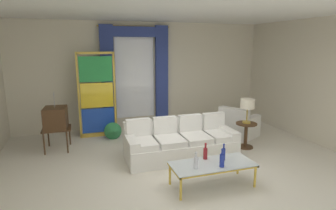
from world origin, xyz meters
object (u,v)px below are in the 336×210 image
object	(u,v)px
bottle_blue_decanter	(205,153)
bottle_ruby_flask	(224,153)
coffee_table	(212,165)
peacock_figurine	(113,132)
table_lamp_brass	(248,105)
bottle_crystal_tall	(196,162)
armchair_white	(238,126)
bottle_amber_squat	(222,159)
stained_glass_divider	(97,97)
vintage_tv	(56,119)
round_side_table	(246,133)
couch_white_long	(180,143)

from	to	relation	value
bottle_blue_decanter	bottle_ruby_flask	bearing A→B (deg)	-25.59
coffee_table	peacock_figurine	size ratio (longest dim) A/B	2.36
bottle_blue_decanter	table_lamp_brass	distance (m)	2.08
coffee_table	bottle_crystal_tall	xyz separation A→B (m)	(-0.35, -0.09, 0.15)
bottle_crystal_tall	armchair_white	size ratio (longest dim) A/B	0.26
bottle_amber_squat	bottle_ruby_flask	size ratio (longest dim) A/B	1.07
stained_glass_divider	peacock_figurine	world-z (taller)	stained_glass_divider
bottle_crystal_tall	vintage_tv	bearing A→B (deg)	129.60
coffee_table	bottle_crystal_tall	bearing A→B (deg)	-164.98
armchair_white	bottle_ruby_flask	bearing A→B (deg)	-127.30
bottle_amber_squat	table_lamp_brass	xyz separation A→B (m)	(1.50, 1.59, 0.49)
round_side_table	bottle_crystal_tall	bearing A→B (deg)	-141.89
bottle_crystal_tall	stained_glass_divider	distance (m)	3.69
bottle_blue_decanter	bottle_ruby_flask	distance (m)	0.31
bottle_crystal_tall	vintage_tv	world-z (taller)	vintage_tv
table_lamp_brass	couch_white_long	bearing A→B (deg)	-179.36
armchair_white	round_side_table	world-z (taller)	armchair_white
bottle_crystal_tall	table_lamp_brass	world-z (taller)	table_lamp_brass
bottle_amber_squat	stained_glass_divider	distance (m)	3.93
vintage_tv	round_side_table	distance (m)	4.37
bottle_ruby_flask	armchair_white	size ratio (longest dim) A/B	0.27
bottle_crystal_tall	bottle_amber_squat	world-z (taller)	bottle_amber_squat
bottle_ruby_flask	stained_glass_divider	size ratio (longest dim) A/B	0.14
stained_glass_divider	vintage_tv	bearing A→B (deg)	-144.51
round_side_table	table_lamp_brass	xyz separation A→B (m)	(-0.00, -0.00, 0.67)
bottle_ruby_flask	round_side_table	bearing A→B (deg)	45.20
vintage_tv	coffee_table	bearing A→B (deg)	-45.34
bottle_ruby_flask	table_lamp_brass	distance (m)	1.96
vintage_tv	bottle_blue_decanter	bearing A→B (deg)	-43.43
bottle_crystal_tall	armchair_white	bearing A→B (deg)	46.02
bottle_blue_decanter	bottle_crystal_tall	bearing A→B (deg)	-135.96
bottle_amber_squat	bottle_ruby_flask	distance (m)	0.29
coffee_table	table_lamp_brass	world-z (taller)	table_lamp_brass
bottle_crystal_tall	bottle_amber_squat	distance (m)	0.44
couch_white_long	bottle_blue_decanter	bearing A→B (deg)	-88.65
bottle_amber_squat	bottle_ruby_flask	bearing A→B (deg)	56.37
bottle_amber_squat	peacock_figurine	world-z (taller)	bottle_amber_squat
vintage_tv	bottle_crystal_tall	bearing A→B (deg)	-50.40
coffee_table	round_side_table	bearing A→B (deg)	41.91
round_side_table	coffee_table	bearing A→B (deg)	-138.09
vintage_tv	stained_glass_divider	distance (m)	1.25
table_lamp_brass	coffee_table	bearing A→B (deg)	-138.09
couch_white_long	table_lamp_brass	bearing A→B (deg)	0.64
bottle_blue_decanter	stained_glass_divider	distance (m)	3.55
couch_white_long	vintage_tv	distance (m)	2.85
couch_white_long	table_lamp_brass	xyz separation A→B (m)	(1.65, 0.02, 0.72)
coffee_table	peacock_figurine	world-z (taller)	peacock_figurine
bottle_amber_squat	stained_glass_divider	bearing A→B (deg)	115.99
stained_glass_divider	table_lamp_brass	xyz separation A→B (m)	(3.20, -1.91, -0.03)
bottle_ruby_flask	peacock_figurine	world-z (taller)	bottle_ruby_flask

